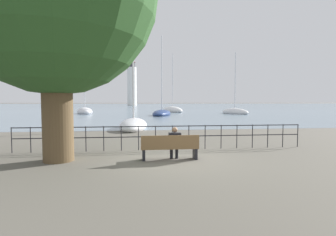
# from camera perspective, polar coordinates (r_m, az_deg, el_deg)

# --- Properties ---
(ground_plane) EXTENTS (1000.00, 1000.00, 0.00)m
(ground_plane) POSITION_cam_1_polar(r_m,az_deg,el_deg) (9.53, 0.36, -9.02)
(ground_plane) COLOR #605B51
(harbor_water) EXTENTS (600.00, 300.00, 0.01)m
(harbor_water) POSITION_cam_1_polar(r_m,az_deg,el_deg) (168.97, -6.48, 2.82)
(harbor_water) COLOR slate
(harbor_water) RESTS_ON ground_plane
(park_bench) EXTENTS (2.06, 0.45, 0.90)m
(park_bench) POSITION_cam_1_polar(r_m,az_deg,el_deg) (9.38, 0.42, -6.47)
(park_bench) COLOR brown
(park_bench) RESTS_ON ground_plane
(seated_person_left) EXTENTS (0.43, 0.35, 1.17)m
(seated_person_left) POSITION_cam_1_polar(r_m,az_deg,el_deg) (9.45, 1.45, -5.13)
(seated_person_left) COLOR black
(seated_person_left) RESTS_ON ground_plane
(promenade_railing) EXTENTS (12.43, 0.04, 1.05)m
(promenade_railing) POSITION_cam_1_polar(r_m,az_deg,el_deg) (11.32, -0.88, -3.45)
(promenade_railing) COLOR black
(promenade_railing) RESTS_ON ground_plane
(sailboat_0) EXTENTS (4.00, 6.46, 10.88)m
(sailboat_0) POSITION_cam_1_polar(r_m,az_deg,el_deg) (46.24, 14.32, 1.29)
(sailboat_0) COLOR white
(sailboat_0) RESTS_ON ground_plane
(sailboat_1) EXTENTS (4.54, 8.11, 12.14)m
(sailboat_1) POSITION_cam_1_polar(r_m,az_deg,el_deg) (52.99, 0.98, 1.70)
(sailboat_1) COLOR white
(sailboat_1) RESTS_ON ground_plane
(sailboat_2) EXTENTS (3.82, 5.58, 11.33)m
(sailboat_2) POSITION_cam_1_polar(r_m,az_deg,el_deg) (47.55, -17.67, 1.33)
(sailboat_2) COLOR silver
(sailboat_2) RESTS_ON ground_plane
(sailboat_3) EXTENTS (4.43, 8.56, 12.50)m
(sailboat_3) POSITION_cam_1_polar(r_m,az_deg,el_deg) (40.62, -1.35, 1.04)
(sailboat_3) COLOR navy
(sailboat_3) RESTS_ON ground_plane
(sailboat_4) EXTENTS (2.52, 6.43, 10.68)m
(sailboat_4) POSITION_cam_1_polar(r_m,az_deg,el_deg) (20.49, -7.51, -1.46)
(sailboat_4) COLOR silver
(sailboat_4) RESTS_ON ground_plane
(harbor_lighthouse) EXTENTS (4.92, 4.92, 24.91)m
(harbor_lighthouse) POSITION_cam_1_polar(r_m,az_deg,el_deg) (142.46, -7.87, 7.34)
(harbor_lighthouse) COLOR white
(harbor_lighthouse) RESTS_ON ground_plane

